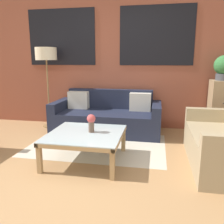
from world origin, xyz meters
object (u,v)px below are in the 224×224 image
Objects in this scene: coffee_table at (86,137)px; potted_plant at (224,67)px; flower_vase at (91,122)px; drawer_cabinet at (220,108)px; couch_dark at (107,117)px; floor_lamp at (46,57)px.

potted_plant is (2.05, 1.59, 0.89)m from coffee_table.
potted_plant reaches higher than flower_vase.
drawer_cabinet reaches higher than coffee_table.
couch_dark is 8.19× the size of flower_vase.
couch_dark is 1.37m from flower_vase.
floor_lamp is (-1.24, 0.13, 1.12)m from couch_dark.
potted_plant reaches higher than coffee_table.
floor_lamp is 3.42m from drawer_cabinet.
couch_dark is 4.59× the size of potted_plant.
floor_lamp reaches higher than potted_plant.
drawer_cabinet is at bearing 37.82° from coffee_table.
coffee_table is 0.22m from flower_vase.
couch_dark is 2.01× the size of drawer_cabinet.
couch_dark is at bearing -174.37° from potted_plant.
flower_vase is at bearing 37.77° from coffee_table.
coffee_table is at bearing -142.18° from drawer_cabinet.
coffee_table is at bearing -89.98° from couch_dark.
floor_lamp is 6.49× the size of flower_vase.
potted_plant is at bearing 90.00° from drawer_cabinet.
floor_lamp is at bearing 131.74° from flower_vase.
floor_lamp is 3.64× the size of potted_plant.
potted_plant is 1.78× the size of flower_vase.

